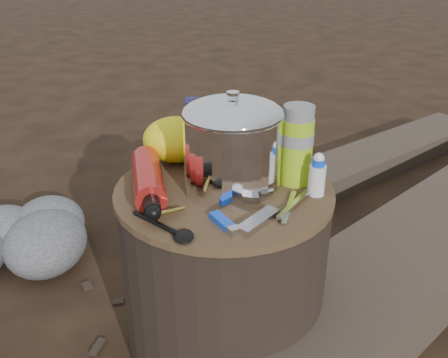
{
  "coord_description": "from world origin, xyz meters",
  "views": [
    {
      "loc": [
        0.02,
        -1.0,
        0.98
      ],
      "look_at": [
        0.0,
        0.0,
        0.48
      ],
      "focal_mm": 39.72,
      "sensor_mm": 36.0,
      "label": 1
    }
  ],
  "objects_px": {
    "camping_pot": "(232,145)",
    "thermos": "(297,145)",
    "stump": "(224,269)",
    "travel_mug": "(286,141)",
    "fuel_bottle": "(148,179)"
  },
  "relations": [
    {
      "from": "camping_pot",
      "to": "thermos",
      "type": "bearing_deg",
      "value": 14.89
    },
    {
      "from": "stump",
      "to": "travel_mug",
      "type": "relative_size",
      "value": 4.28
    },
    {
      "from": "travel_mug",
      "to": "camping_pot",
      "type": "bearing_deg",
      "value": -132.68
    },
    {
      "from": "camping_pot",
      "to": "fuel_bottle",
      "type": "xyz_separation_m",
      "value": [
        -0.19,
        -0.02,
        -0.07
      ]
    },
    {
      "from": "stump",
      "to": "fuel_bottle",
      "type": "xyz_separation_m",
      "value": [
        -0.17,
        -0.02,
        0.26
      ]
    },
    {
      "from": "camping_pot",
      "to": "travel_mug",
      "type": "height_order",
      "value": "camping_pot"
    },
    {
      "from": "stump",
      "to": "thermos",
      "type": "distance_m",
      "value": 0.36
    },
    {
      "from": "thermos",
      "to": "travel_mug",
      "type": "height_order",
      "value": "thermos"
    },
    {
      "from": "travel_mug",
      "to": "stump",
      "type": "bearing_deg",
      "value": -137.17
    },
    {
      "from": "fuel_bottle",
      "to": "stump",
      "type": "bearing_deg",
      "value": -4.53
    },
    {
      "from": "camping_pot",
      "to": "fuel_bottle",
      "type": "relative_size",
      "value": 0.77
    },
    {
      "from": "travel_mug",
      "to": "thermos",
      "type": "bearing_deg",
      "value": -83.78
    },
    {
      "from": "camping_pot",
      "to": "fuel_bottle",
      "type": "bearing_deg",
      "value": -174.06
    },
    {
      "from": "fuel_bottle",
      "to": "travel_mug",
      "type": "distance_m",
      "value": 0.36
    },
    {
      "from": "camping_pot",
      "to": "fuel_bottle",
      "type": "distance_m",
      "value": 0.2
    }
  ]
}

